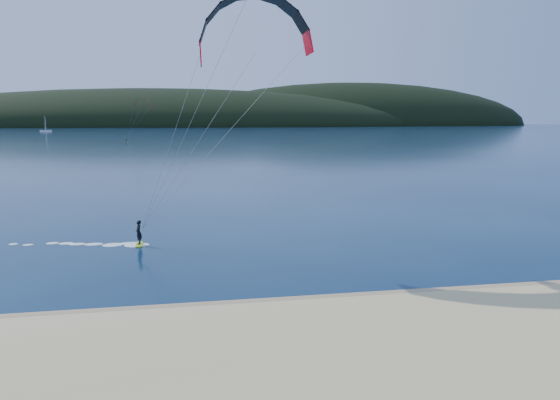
# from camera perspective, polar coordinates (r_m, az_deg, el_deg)

# --- Properties ---
(ground) EXTENTS (1800.00, 1800.00, 0.00)m
(ground) POSITION_cam_1_polar(r_m,az_deg,el_deg) (22.28, -8.24, -17.51)
(ground) COLOR #071B38
(ground) RESTS_ON ground
(wet_sand) EXTENTS (220.00, 2.50, 0.10)m
(wet_sand) POSITION_cam_1_polar(r_m,az_deg,el_deg) (26.35, -8.47, -12.97)
(wet_sand) COLOR #978058
(wet_sand) RESTS_ON ground
(headland) EXTENTS (1200.00, 310.00, 140.00)m
(headland) POSITION_cam_1_polar(r_m,az_deg,el_deg) (765.20, -9.48, 8.71)
(headland) COLOR black
(headland) RESTS_ON ground
(kitesurfer_near) EXTENTS (24.16, 6.82, 17.50)m
(kitesurfer_near) POSITION_cam_1_polar(r_m,az_deg,el_deg) (36.00, -3.59, 16.41)
(kitesurfer_near) COLOR #A1DA19
(kitesurfer_near) RESTS_ON ground
(kitesurfer_far) EXTENTS (12.61, 8.35, 18.07)m
(kitesurfer_far) POSITION_cam_1_polar(r_m,az_deg,el_deg) (217.19, -16.17, 10.56)
(kitesurfer_far) COLOR #A1DA19
(kitesurfer_far) RESTS_ON ground
(sailboat) EXTENTS (9.39, 5.82, 13.06)m
(sailboat) POSITION_cam_1_polar(r_m,az_deg,el_deg) (443.03, -26.17, 7.44)
(sailboat) COLOR white
(sailboat) RESTS_ON ground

